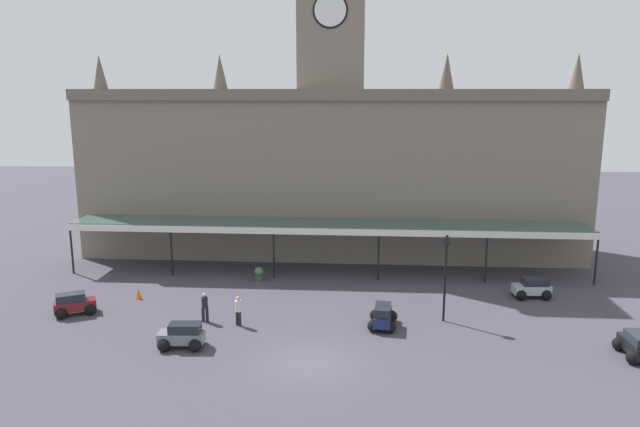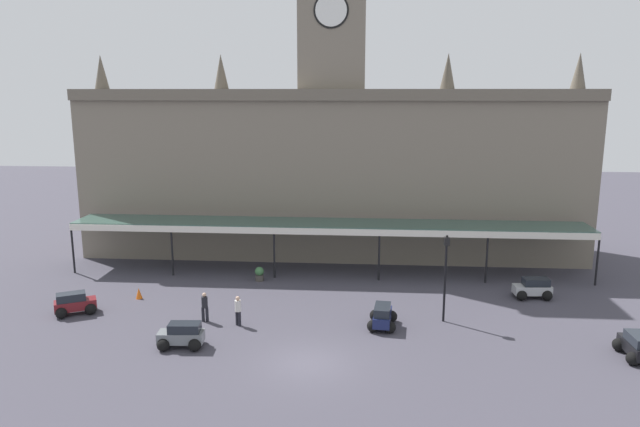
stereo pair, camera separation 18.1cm
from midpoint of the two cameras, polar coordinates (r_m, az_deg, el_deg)
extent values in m
plane|color=#413E49|center=(28.43, -0.95, -14.35)|extent=(140.00, 140.00, 0.00)
cube|color=slate|center=(45.55, 1.32, 3.99)|extent=(37.84, 6.60, 12.69)
cube|color=#685F52|center=(41.68, 1.10, 11.47)|extent=(37.84, 0.30, 0.80)
cube|color=slate|center=(45.35, 1.39, 17.47)|extent=(4.80, 4.80, 8.64)
cylinder|color=white|center=(43.02, 1.21, 19.16)|extent=(2.20, 0.12, 2.20)
cylinder|color=black|center=(43.06, 1.22, 19.16)|extent=(2.46, 0.06, 2.46)
cone|color=#5B5448|center=(49.46, -20.41, 12.77)|extent=(1.10, 1.10, 2.60)
cone|color=#5B5448|center=(46.39, -9.49, 13.45)|extent=(1.10, 1.10, 2.60)
cone|color=#5B5448|center=(45.49, 12.45, 13.37)|extent=(1.10, 1.10, 2.60)
cone|color=#5B5448|center=(47.68, 23.99, 12.57)|extent=(1.10, 1.10, 2.60)
cube|color=#38564C|center=(40.64, 0.89, -0.98)|extent=(35.53, 3.20, 0.16)
cube|color=silver|center=(39.13, 0.74, -1.78)|extent=(35.53, 0.12, 0.44)
cylinder|color=black|center=(44.46, -22.79, -3.20)|extent=(0.14, 0.14, 3.46)
cylinder|color=black|center=(41.72, -14.05, -3.57)|extent=(0.14, 0.14, 3.46)
cylinder|color=black|center=(40.06, -4.34, -3.87)|extent=(0.14, 0.14, 3.46)
cylinder|color=black|center=(39.63, 5.89, -4.08)|extent=(0.14, 0.14, 3.46)
cylinder|color=black|center=(40.46, 16.03, -4.15)|extent=(0.14, 0.14, 3.46)
cylinder|color=black|center=(42.48, 25.48, -4.11)|extent=(0.14, 0.14, 3.46)
cube|color=black|center=(32.48, 28.51, -11.36)|extent=(0.91, 2.25, 0.55)
cube|color=#1E232B|center=(32.13, 28.74, -10.67)|extent=(0.84, 1.55, 0.45)
sphere|color=black|center=(33.04, 27.19, -11.27)|extent=(0.64, 0.64, 0.64)
sphere|color=black|center=(33.40, 28.64, -11.17)|extent=(0.64, 0.64, 0.64)
sphere|color=black|center=(31.74, 28.29, -12.32)|extent=(0.64, 0.64, 0.64)
cube|color=maroon|center=(36.72, -22.55, -8.19)|extent=(2.41, 1.86, 0.55)
cube|color=#1E232B|center=(36.56, -22.92, -7.48)|extent=(1.76, 1.47, 0.45)
sphere|color=black|center=(37.23, -21.34, -8.19)|extent=(0.64, 0.64, 0.64)
sphere|color=black|center=(36.39, -21.26, -8.65)|extent=(0.64, 0.64, 0.64)
sphere|color=black|center=(37.23, -23.74, -8.39)|extent=(0.64, 0.64, 0.64)
sphere|color=black|center=(36.38, -23.72, -8.86)|extent=(0.64, 0.64, 0.64)
cube|color=#19214C|center=(32.40, 6.26, -9.99)|extent=(1.12, 2.33, 0.55)
cube|color=#1E232B|center=(32.03, 6.25, -9.29)|extent=(0.98, 1.63, 0.45)
sphere|color=black|center=(33.23, 5.56, -9.82)|extent=(0.64, 0.64, 0.64)
sphere|color=black|center=(33.18, 7.13, -9.89)|extent=(0.64, 0.64, 0.64)
sphere|color=black|center=(31.80, 5.33, -10.84)|extent=(0.64, 0.64, 0.64)
sphere|color=black|center=(31.75, 6.97, -10.92)|extent=(0.64, 0.64, 0.64)
cube|color=slate|center=(30.59, -13.20, -11.60)|extent=(2.31, 1.05, 0.55)
cube|color=#1E232B|center=(30.35, -12.87, -10.75)|extent=(1.60, 0.93, 0.45)
sphere|color=black|center=(30.47, -14.83, -12.24)|extent=(0.64, 0.64, 0.64)
sphere|color=black|center=(31.26, -14.39, -11.58)|extent=(0.64, 0.64, 0.64)
sphere|color=black|center=(30.11, -11.91, -12.40)|extent=(0.64, 0.64, 0.64)
sphere|color=black|center=(30.91, -11.55, -11.72)|extent=(0.64, 0.64, 0.64)
cube|color=#B2B5BA|center=(38.74, 20.05, -6.96)|extent=(2.31, 1.07, 0.55)
cube|color=#1E232B|center=(38.66, 20.38, -6.25)|extent=(1.61, 0.95, 0.45)
sphere|color=black|center=(38.15, 19.15, -7.55)|extent=(0.64, 0.64, 0.64)
sphere|color=black|center=(38.96, 18.72, -7.12)|extent=(0.64, 0.64, 0.64)
sphere|color=black|center=(38.69, 21.34, -7.44)|extent=(0.64, 0.64, 0.64)
sphere|color=black|center=(39.48, 20.87, -7.02)|extent=(0.64, 0.64, 0.64)
cylinder|color=black|center=(33.53, -10.77, -9.61)|extent=(0.17, 0.17, 0.82)
cylinder|color=black|center=(33.57, -11.14, -9.60)|extent=(0.17, 0.17, 0.82)
cylinder|color=black|center=(33.29, -11.01, -8.45)|extent=(0.34, 0.34, 0.62)
sphere|color=tan|center=(33.15, -11.04, -7.76)|extent=(0.23, 0.23, 0.23)
cylinder|color=black|center=(32.64, -7.67, -10.11)|extent=(0.17, 0.17, 0.82)
cylinder|color=black|center=(32.80, -7.91, -10.01)|extent=(0.17, 0.17, 0.82)
cylinder|color=silver|center=(32.46, -7.82, -8.88)|extent=(0.34, 0.34, 0.62)
sphere|color=tan|center=(32.31, -7.85, -8.17)|extent=(0.23, 0.23, 0.23)
cylinder|color=black|center=(33.10, 12.20, -6.69)|extent=(0.13, 0.13, 4.37)
cube|color=black|center=(32.43, 12.38, -2.65)|extent=(0.30, 0.30, 0.44)
sphere|color=black|center=(32.36, 12.40, -2.17)|extent=(0.14, 0.14, 0.14)
cone|color=orange|center=(38.06, -17.06, -7.43)|extent=(0.40, 0.40, 0.67)
cylinder|color=#47423D|center=(39.93, -5.77, -6.23)|extent=(0.56, 0.56, 0.42)
sphere|color=#3E7141|center=(39.80, -5.79, -5.62)|extent=(0.60, 0.60, 0.60)
camera|label=1|loc=(0.09, -89.84, 0.03)|focal=32.92mm
camera|label=2|loc=(0.09, 90.16, -0.03)|focal=32.92mm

